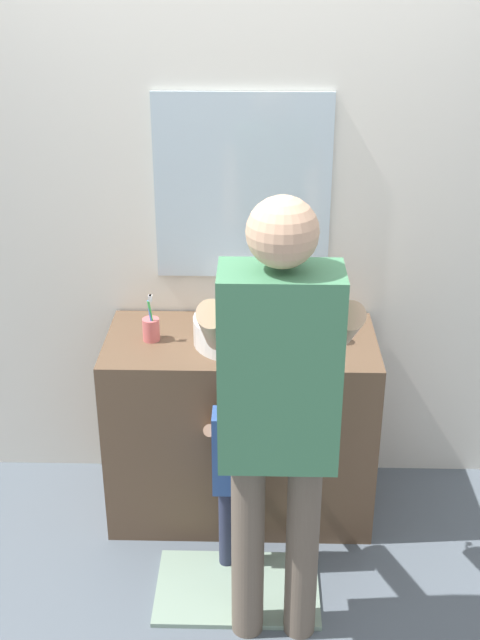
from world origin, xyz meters
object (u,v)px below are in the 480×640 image
(toothbrush_cup, at_px, (151,328))
(soap_bottle, at_px, (329,328))
(adult_parent, at_px, (278,394))
(child_toddler, at_px, (238,462))

(toothbrush_cup, distance_m, soap_bottle, 0.72)
(adult_parent, bearing_deg, toothbrush_cup, 125.63)
(adult_parent, bearing_deg, child_toddler, 113.56)
(child_toddler, distance_m, adult_parent, 0.60)
(toothbrush_cup, distance_m, adult_parent, 0.88)
(toothbrush_cup, distance_m, child_toddler, 0.65)
(child_toddler, xyz_separation_m, adult_parent, (0.14, -0.32, 0.49))
(soap_bottle, xyz_separation_m, child_toddler, (-0.36, -0.38, -0.39))
(child_toddler, bearing_deg, adult_parent, -66.44)
(toothbrush_cup, xyz_separation_m, adult_parent, (0.51, -0.71, 0.11))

